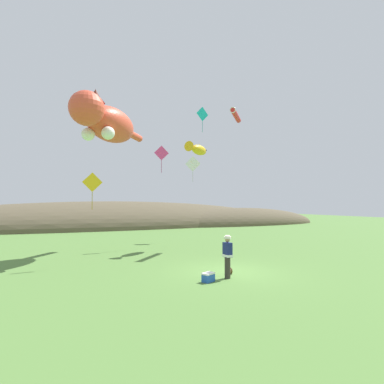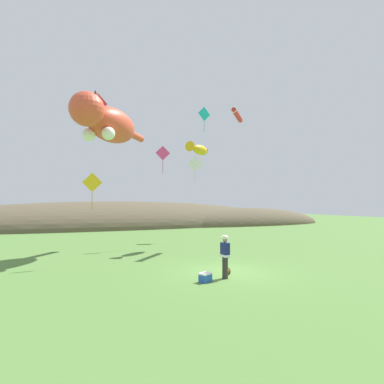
{
  "view_description": "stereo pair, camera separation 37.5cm",
  "coord_description": "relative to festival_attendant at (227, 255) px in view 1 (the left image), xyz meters",
  "views": [
    {
      "loc": [
        -7.14,
        -11.81,
        3.1
      ],
      "look_at": [
        0.0,
        4.0,
        3.78
      ],
      "focal_mm": 28.0,
      "sensor_mm": 36.0,
      "label": 1
    },
    {
      "loc": [
        -6.8,
        -11.96,
        3.1
      ],
      "look_at": [
        0.0,
        4.0,
        3.78
      ],
      "focal_mm": 28.0,
      "sensor_mm": 36.0,
      "label": 2
    }
  ],
  "objects": [
    {
      "name": "kite_diamond_teal",
      "position": [
        4.14,
        10.71,
        9.4
      ],
      "size": [
        1.17,
        0.24,
        2.09
      ],
      "color": "#19BFBF"
    },
    {
      "name": "ground_plane",
      "position": [
        0.64,
        1.0,
        -0.95
      ],
      "size": [
        120.0,
        120.0,
        0.0
      ],
      "primitive_type": "plane",
      "color": "#517A38"
    },
    {
      "name": "festival_attendant",
      "position": [
        0.0,
        0.0,
        0.0
      ],
      "size": [
        0.3,
        0.43,
        1.77
      ],
      "color": "#332D28",
      "rests_on": "ground"
    },
    {
      "name": "kite_diamond_gold",
      "position": [
        -4.86,
        5.32,
        3.23
      ],
      "size": [
        1.02,
        0.05,
        1.91
      ],
      "color": "yellow"
    },
    {
      "name": "kite_giant_cat",
      "position": [
        -3.86,
        7.57,
        7.02
      ],
      "size": [
        5.47,
        6.8,
        2.46
      ],
      "color": "#E04C33"
    },
    {
      "name": "kite_diamond_white",
      "position": [
        4.13,
        12.58,
        5.56
      ],
      "size": [
        1.13,
        0.75,
        2.24
      ],
      "color": "white"
    },
    {
      "name": "kite_fish_windsock",
      "position": [
        2.61,
        8.45,
        6.05
      ],
      "size": [
        2.49,
        2.24,
        0.81
      ],
      "color": "gold"
    },
    {
      "name": "kite_diamond_pink",
      "position": [
        0.37,
        9.79,
        5.81
      ],
      "size": [
        1.07,
        0.15,
        1.98
      ],
      "color": "#E53F8C"
    },
    {
      "name": "picnic_cooler",
      "position": [
        -0.98,
        -0.16,
        -0.77
      ],
      "size": [
        0.58,
        0.5,
        0.36
      ],
      "color": "blue",
      "rests_on": "ground"
    },
    {
      "name": "kite_diamond_red",
      "position": [
        -3.96,
        12.49,
        9.81
      ],
      "size": [
        1.45,
        0.24,
        2.36
      ],
      "color": "red"
    },
    {
      "name": "distant_hill_ridge",
      "position": [
        3.69,
        30.24,
        -0.95
      ],
      "size": [
        58.72,
        15.13,
        6.85
      ],
      "color": "brown",
      "rests_on": "ground"
    },
    {
      "name": "kite_spool",
      "position": [
        0.47,
        0.61,
        -0.82
      ],
      "size": [
        0.14,
        0.28,
        0.28
      ],
      "color": "olive",
      "rests_on": "ground"
    },
    {
      "name": "kite_tube_streamer",
      "position": [
        5.35,
        7.64,
        8.62
      ],
      "size": [
        2.17,
        2.37,
        0.44
      ],
      "color": "red"
    }
  ]
}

